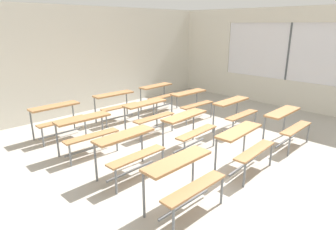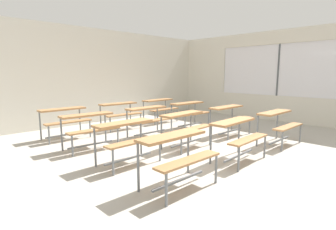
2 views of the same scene
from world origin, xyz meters
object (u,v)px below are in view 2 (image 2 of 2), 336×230
at_px(desk_bench_r0c2, 279,120).
at_px(desk_bench_r3c2, 160,105).
at_px(desk_bench_r3c1, 120,109).
at_px(desk_bench_r1c1, 186,122).
at_px(desk_bench_r3c0, 65,116).
at_px(desk_bench_r0c0, 178,148).
at_px(desk_bench_r1c0, 127,133).
at_px(desk_bench_r1c2, 230,114).
at_px(desk_bench_r2c2, 190,109).
at_px(desk_bench_r2c1, 149,115).
at_px(desk_bench_r0c1, 238,131).
at_px(desk_bench_r2c0, 89,123).

xyz_separation_m(desk_bench_r0c2, desk_bench_r3c2, (-0.06, 3.90, 0.00)).
bearing_deg(desk_bench_r3c1, desk_bench_r0c2, -64.82).
xyz_separation_m(desk_bench_r1c1, desk_bench_r3c0, (-1.57, 2.57, 0.00)).
xyz_separation_m(desk_bench_r0c0, desk_bench_r1c0, (0.06, 1.29, 0.00)).
xyz_separation_m(desk_bench_r1c2, desk_bench_r2c2, (-0.05, 1.33, 0.00)).
bearing_deg(desk_bench_r0c2, desk_bench_r2c1, 121.55).
height_order(desk_bench_r0c1, desk_bench_r2c0, same).
bearing_deg(desk_bench_r3c2, desk_bench_r2c1, -141.76).
bearing_deg(desk_bench_r2c0, desk_bench_r1c1, -37.19).
bearing_deg(desk_bench_r0c0, desk_bench_r3c1, 67.34).
xyz_separation_m(desk_bench_r0c1, desk_bench_r0c2, (1.64, -0.05, 0.00)).
height_order(desk_bench_r0c2, desk_bench_r1c0, same).
height_order(desk_bench_r0c1, desk_bench_r3c1, same).
height_order(desk_bench_r0c0, desk_bench_r3c2, same).
distance_m(desk_bench_r0c1, desk_bench_r2c1, 2.57).
relative_size(desk_bench_r2c0, desk_bench_r3c1, 1.00).
bearing_deg(desk_bench_r2c1, desk_bench_r0c0, -122.14).
bearing_deg(desk_bench_r3c1, desk_bench_r3c0, -175.84).
bearing_deg(desk_bench_r0c1, desk_bench_r2c2, 55.69).
xyz_separation_m(desk_bench_r0c2, desk_bench_r2c0, (-3.24, 2.63, 0.00)).
height_order(desk_bench_r1c0, desk_bench_r3c1, same).
xyz_separation_m(desk_bench_r1c1, desk_bench_r2c2, (1.62, 1.30, 0.00)).
height_order(desk_bench_r2c1, desk_bench_r3c0, same).
distance_m(desk_bench_r0c2, desk_bench_r3c1, 4.23).
xyz_separation_m(desk_bench_r1c0, desk_bench_r1c1, (1.53, 0.00, 0.00)).
height_order(desk_bench_r1c1, desk_bench_r3c0, same).
bearing_deg(desk_bench_r1c0, desk_bench_r3c2, 39.07).
distance_m(desk_bench_r2c0, desk_bench_r3c0, 1.25).
relative_size(desk_bench_r2c0, desk_bench_r3c2, 1.01).
height_order(desk_bench_r0c2, desk_bench_r3c1, same).
bearing_deg(desk_bench_r1c1, desk_bench_r2c2, 35.91).
height_order(desk_bench_r0c1, desk_bench_r2c2, same).
distance_m(desk_bench_r2c1, desk_bench_r3c1, 1.30).
bearing_deg(desk_bench_r3c1, desk_bench_r2c2, -36.85).
height_order(desk_bench_r0c2, desk_bench_r1c1, same).
height_order(desk_bench_r3c0, desk_bench_r3c1, same).
relative_size(desk_bench_r0c0, desk_bench_r2c1, 1.00).
distance_m(desk_bench_r0c1, desk_bench_r0c2, 1.65).
bearing_deg(desk_bench_r2c2, desk_bench_r1c0, -154.94).
bearing_deg(desk_bench_r0c1, desk_bench_r0c2, -3.96).
bearing_deg(desk_bench_r1c2, desk_bench_r2c1, 141.20).
bearing_deg(desk_bench_r3c2, desk_bench_r2c2, -90.48).
relative_size(desk_bench_r1c0, desk_bench_r1c1, 0.98).
bearing_deg(desk_bench_r0c1, desk_bench_r3c2, 65.31).
height_order(desk_bench_r2c0, desk_bench_r3c0, same).
bearing_deg(desk_bench_r2c1, desk_bench_r3c1, 89.98).
bearing_deg(desk_bench_r2c1, desk_bench_r0c2, -58.09).
relative_size(desk_bench_r1c2, desk_bench_r3c2, 0.99).
bearing_deg(desk_bench_r1c1, desk_bench_r0c0, -143.96).
bearing_deg(desk_bench_r0c1, desk_bench_r2c1, 86.79).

